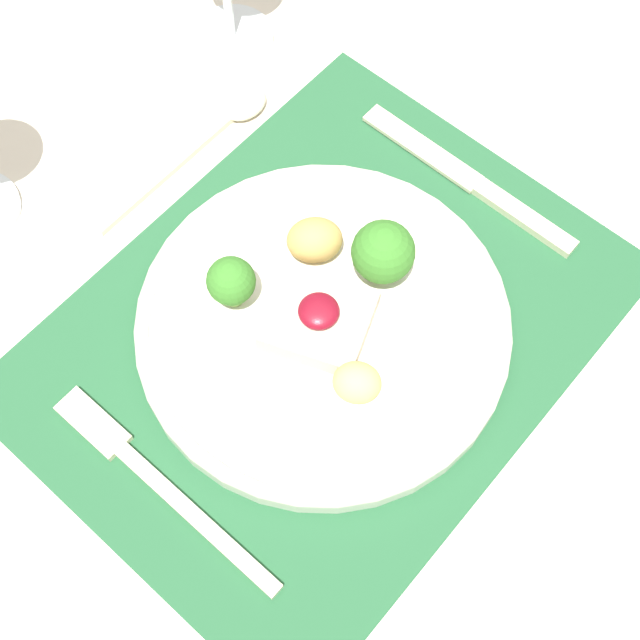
# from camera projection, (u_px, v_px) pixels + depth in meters

# --- Properties ---
(ground_plane) EXTENTS (8.00, 8.00, 0.00)m
(ground_plane) POSITION_uv_depth(u_px,v_px,m) (322.00, 533.00, 1.38)
(ground_plane) COLOR brown
(dining_table) EXTENTS (1.39, 1.25, 0.74)m
(dining_table) POSITION_uv_depth(u_px,v_px,m) (323.00, 368.00, 0.78)
(dining_table) COLOR beige
(dining_table) RESTS_ON ground_plane
(placemat) EXTENTS (0.46, 0.35, 0.00)m
(placemat) POSITION_uv_depth(u_px,v_px,m) (323.00, 331.00, 0.71)
(placemat) COLOR #235633
(placemat) RESTS_ON dining_table
(dinner_plate) EXTENTS (0.30, 0.30, 0.08)m
(dinner_plate) POSITION_uv_depth(u_px,v_px,m) (321.00, 319.00, 0.70)
(dinner_plate) COLOR silver
(dinner_plate) RESTS_ON placemat
(fork) EXTENTS (0.02, 0.22, 0.01)m
(fork) POSITION_uv_depth(u_px,v_px,m) (150.00, 476.00, 0.66)
(fork) COLOR beige
(fork) RESTS_ON placemat
(knife) EXTENTS (0.02, 0.22, 0.01)m
(knife) POSITION_uv_depth(u_px,v_px,m) (481.00, 188.00, 0.77)
(knife) COLOR beige
(knife) RESTS_ON placemat
(spoon) EXTENTS (0.20, 0.04, 0.01)m
(spoon) POSITION_uv_depth(u_px,v_px,m) (218.00, 125.00, 0.80)
(spoon) COLOR beige
(spoon) RESTS_ON dining_table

